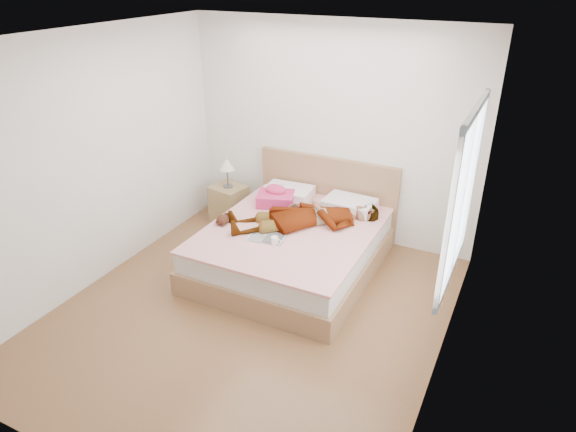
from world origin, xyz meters
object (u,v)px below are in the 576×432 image
object	(u,v)px
woman	(306,213)
coffee_mug	(275,241)
towel	(276,197)
plush_toy	(223,219)
phone	(283,187)
bed	(295,243)
nightstand	(229,201)
magazine	(266,238)

from	to	relation	value
woman	coffee_mug	bearing A→B (deg)	-44.99
towel	plush_toy	size ratio (longest dim) A/B	2.48
plush_toy	phone	bearing A→B (deg)	69.62
bed	plush_toy	world-z (taller)	bed
towel	nightstand	distance (m)	0.88
towel	nightstand	xyz separation A→B (m)	(-0.80, 0.20, -0.31)
magazine	plush_toy	bearing A→B (deg)	172.08
towel	magazine	distance (m)	0.87
phone	magazine	world-z (taller)	phone
woman	nightstand	distance (m)	1.46
bed	towel	world-z (taller)	bed
woman	phone	bearing A→B (deg)	-165.59
woman	plush_toy	xyz separation A→B (m)	(-0.81, -0.44, -0.06)
coffee_mug	phone	bearing A→B (deg)	112.63
woman	coffee_mug	xyz separation A→B (m)	(-0.08, -0.60, -0.08)
bed	nightstand	size ratio (longest dim) A/B	2.34
phone	towel	distance (m)	0.15
phone	magazine	distance (m)	0.98
bed	towel	distance (m)	0.68
towel	nightstand	bearing A→B (deg)	166.29
woman	towel	bearing A→B (deg)	-155.19
bed	coffee_mug	size ratio (longest dim) A/B	18.95
woman	nightstand	size ratio (longest dim) A/B	1.94
woman	plush_toy	size ratio (longest dim) A/B	8.26
coffee_mug	bed	bearing A→B (deg)	90.09
magazine	coffee_mug	bearing A→B (deg)	-27.65
bed	coffee_mug	xyz separation A→B (m)	(0.00, -0.49, 0.28)
coffee_mug	plush_toy	world-z (taller)	plush_toy
coffee_mug	plush_toy	size ratio (longest dim) A/B	0.53
woman	magazine	bearing A→B (deg)	-60.41
bed	plush_toy	distance (m)	0.85
coffee_mug	nightstand	distance (m)	1.68
phone	towel	world-z (taller)	towel
magazine	coffee_mug	world-z (taller)	coffee_mug
nightstand	towel	bearing A→B (deg)	-13.71
magazine	coffee_mug	xyz separation A→B (m)	(0.14, -0.07, 0.04)
bed	plush_toy	xyz separation A→B (m)	(-0.73, -0.34, 0.29)
phone	towel	bearing A→B (deg)	-146.03
towel	plush_toy	distance (m)	0.78
towel	nightstand	world-z (taller)	nightstand
phone	nightstand	distance (m)	0.93
coffee_mug	nightstand	size ratio (longest dim) A/B	0.12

